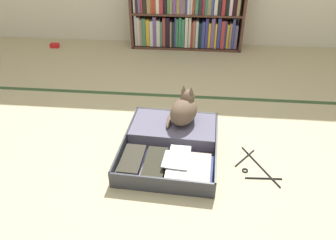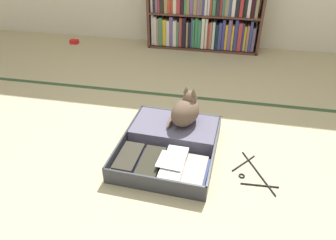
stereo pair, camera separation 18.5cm
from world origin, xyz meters
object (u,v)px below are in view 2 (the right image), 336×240
at_px(open_suitcase, 170,143).
at_px(small_red_pouch, 74,42).
at_px(clothes_hanger, 253,173).
at_px(bookshelf, 203,16).
at_px(black_cat, 186,111).

xyz_separation_m(open_suitcase, small_red_pouch, (-1.62, 1.86, -0.03)).
xyz_separation_m(open_suitcase, clothes_hanger, (0.57, -0.15, -0.05)).
xyz_separation_m(bookshelf, small_red_pouch, (-1.61, -0.17, -0.37)).
bearing_deg(clothes_hanger, small_red_pouch, 137.39).
distance_m(open_suitcase, clothes_hanger, 0.59).
bearing_deg(clothes_hanger, open_suitcase, 165.11).
bearing_deg(black_cat, bookshelf, 92.59).
bearing_deg(small_red_pouch, bookshelf, 5.84).
relative_size(black_cat, small_red_pouch, 3.14).
relative_size(bookshelf, small_red_pouch, 13.34).
xyz_separation_m(black_cat, small_red_pouch, (-1.70, 1.68, -0.19)).
relative_size(open_suitcase, small_red_pouch, 7.94).
xyz_separation_m(bookshelf, black_cat, (0.08, -1.85, -0.18)).
xyz_separation_m(bookshelf, open_suitcase, (0.00, -2.03, -0.34)).
relative_size(bookshelf, black_cat, 4.25).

